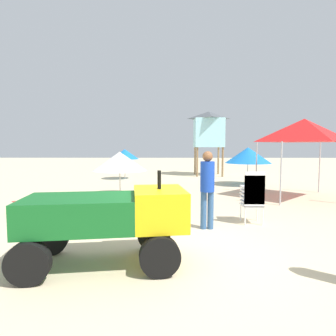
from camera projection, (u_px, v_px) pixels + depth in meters
ground at (187, 252)px, 5.06m from camera, size 80.00×80.00×0.00m
utility_cart at (109, 216)px, 4.46m from camera, size 2.69×1.60×1.50m
stacked_plastic_chairs at (253, 194)px, 6.79m from camera, size 0.48×0.48×1.29m
surfboard_pile at (51, 207)px, 7.81m from camera, size 2.38×0.64×0.40m
lifeguard_near_left at (207, 184)px, 6.37m from camera, size 0.32×0.32×1.78m
popup_canopy at (304, 130)px, 10.07m from camera, size 2.61×2.61×2.87m
lifeguard_tower at (209, 129)px, 17.93m from camera, size 1.98×1.98×4.07m
beach_umbrella_left at (120, 161)px, 10.56m from camera, size 2.02×2.02×1.68m
beach_umbrella_mid at (248, 155)px, 13.51m from camera, size 2.18×2.18×1.83m
beach_umbrella_far at (125, 154)px, 15.99m from camera, size 1.61×1.61×1.71m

